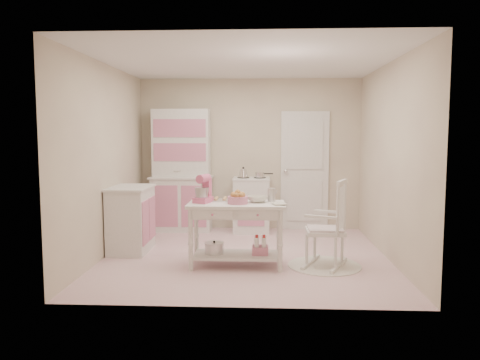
# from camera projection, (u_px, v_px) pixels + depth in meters

# --- Properties ---
(room_shell) EXTENTS (3.84, 3.84, 2.62)m
(room_shell) POSITION_uv_depth(u_px,v_px,m) (246.00, 135.00, 6.21)
(room_shell) COLOR #C97E8F
(room_shell) RESTS_ON ground
(door) EXTENTS (0.82, 0.05, 2.04)m
(door) POSITION_uv_depth(u_px,v_px,m) (305.00, 171.00, 8.08)
(door) COLOR silver
(door) RESTS_ON ground
(hutch) EXTENTS (1.06, 0.50, 2.08)m
(hutch) POSITION_uv_depth(u_px,v_px,m) (181.00, 170.00, 7.97)
(hutch) COLOR silver
(hutch) RESTS_ON ground
(stove) EXTENTS (0.62, 0.57, 0.92)m
(stove) POSITION_uv_depth(u_px,v_px,m) (252.00, 205.00, 7.92)
(stove) COLOR silver
(stove) RESTS_ON ground
(base_cabinet) EXTENTS (0.54, 0.84, 0.92)m
(base_cabinet) POSITION_uv_depth(u_px,v_px,m) (131.00, 219.00, 6.60)
(base_cabinet) COLOR silver
(base_cabinet) RESTS_ON ground
(lace_rug) EXTENTS (0.92, 0.92, 0.01)m
(lace_rug) POSITION_uv_depth(u_px,v_px,m) (324.00, 265.00, 5.89)
(lace_rug) COLOR white
(lace_rug) RESTS_ON ground
(rocking_chair) EXTENTS (0.72, 0.85, 1.10)m
(rocking_chair) POSITION_uv_depth(u_px,v_px,m) (325.00, 223.00, 5.83)
(rocking_chair) COLOR silver
(rocking_chair) RESTS_ON ground
(work_table) EXTENTS (1.20, 0.60, 0.80)m
(work_table) POSITION_uv_depth(u_px,v_px,m) (236.00, 235.00, 5.86)
(work_table) COLOR silver
(work_table) RESTS_ON ground
(stand_mixer) EXTENTS (0.28, 0.33, 0.34)m
(stand_mixer) POSITION_uv_depth(u_px,v_px,m) (203.00, 189.00, 5.84)
(stand_mixer) COLOR #E66194
(stand_mixer) RESTS_ON work_table
(cookie_tray) EXTENTS (0.34, 0.24, 0.02)m
(cookie_tray) POSITION_uv_depth(u_px,v_px,m) (225.00, 200.00, 6.00)
(cookie_tray) COLOR silver
(cookie_tray) RESTS_ON work_table
(bread_basket) EXTENTS (0.25, 0.25, 0.09)m
(bread_basket) POSITION_uv_depth(u_px,v_px,m) (238.00, 200.00, 5.76)
(bread_basket) COLOR pink
(bread_basket) RESTS_ON work_table
(mixing_bowl) EXTENTS (0.25, 0.25, 0.08)m
(mixing_bowl) POSITION_uv_depth(u_px,v_px,m) (257.00, 199.00, 5.88)
(mixing_bowl) COLOR silver
(mixing_bowl) RESTS_ON work_table
(metal_pitcher) EXTENTS (0.10, 0.10, 0.17)m
(metal_pitcher) POSITION_uv_depth(u_px,v_px,m) (272.00, 195.00, 5.95)
(metal_pitcher) COLOR silver
(metal_pitcher) RESTS_ON work_table
(recipe_book) EXTENTS (0.20, 0.24, 0.02)m
(recipe_book) POSITION_uv_depth(u_px,v_px,m) (273.00, 204.00, 5.67)
(recipe_book) COLOR silver
(recipe_book) RESTS_ON work_table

